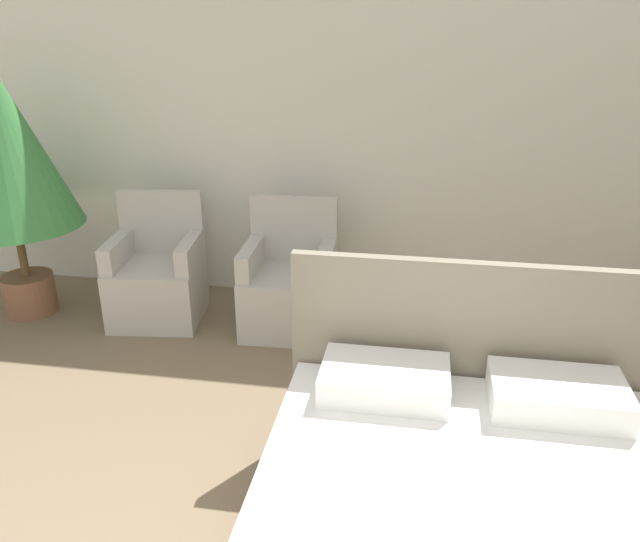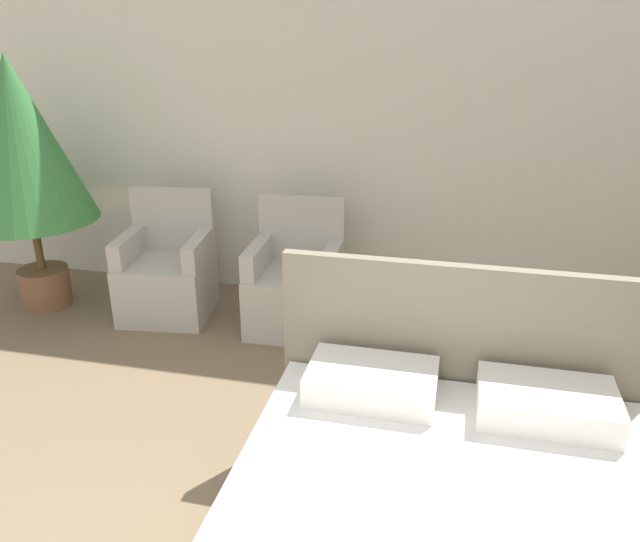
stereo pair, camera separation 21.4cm
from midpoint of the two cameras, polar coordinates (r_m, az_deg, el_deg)
name	(u,v)px [view 2 (the right image)]	position (r m, az deg, el deg)	size (l,w,h in m)	color
wall_back	(345,117)	(4.82, 3.58, 13.86)	(10.00, 0.06, 2.90)	silver
armchair_near_window_left	(167,278)	(4.88, -12.58, -0.62)	(0.71, 0.67, 0.94)	#B7B2A8
armchair_near_window_right	(295,290)	(4.55, -0.93, -1.76)	(0.66, 0.61, 0.94)	#B7B2A8
potted_palm	(20,146)	(5.09, -24.68, 10.35)	(0.99, 0.99, 1.92)	brown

